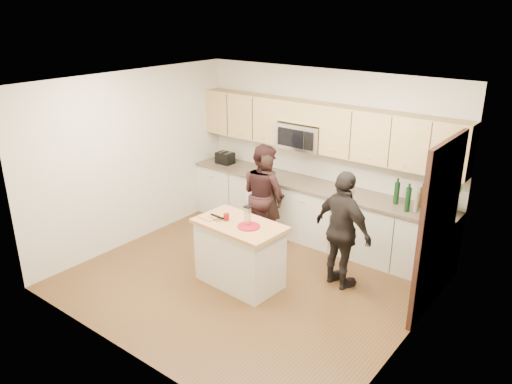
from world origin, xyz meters
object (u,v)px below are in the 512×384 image
Objects in this scene: woman_right at (343,231)px; woman_left at (267,198)px; island at (240,253)px; toaster at (225,158)px; woman_center at (264,194)px.

woman_left is at bearing 1.19° from woman_right.
toaster is (-1.79, 1.77, 0.59)m from island.
woman_left is 0.94× the size of woman_right.
woman_right reaches higher than island.
woman_left is (-0.46, 1.23, 0.31)m from island.
woman_right reaches higher than woman_left.
island is at bearing 128.31° from woman_center.
woman_center reaches higher than woman_left.
woman_left reaches higher than toaster.
toaster is at bearing -15.45° from woman_left.
toaster is 3.07m from woman_right.
toaster reaches higher than island.
island is 4.17× the size of toaster.
island is 0.81× the size of woman_left.
island is at bearing -44.75° from toaster.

